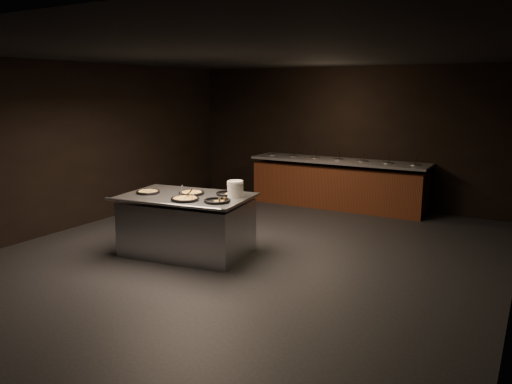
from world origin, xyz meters
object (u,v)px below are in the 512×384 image
pan_veggie_whole (148,192)px  pan_cheese_whole (191,193)px  plate_stack (235,189)px  serving_counter (187,226)px

pan_veggie_whole → pan_cheese_whole: 0.67m
plate_stack → pan_cheese_whole: 0.69m
serving_counter → pan_veggie_whole: bearing=-171.8°
plate_stack → pan_cheese_whole: (-0.66, -0.17, -0.09)m
plate_stack → pan_cheese_whole: plate_stack is taller
plate_stack → pan_veggie_whole: 1.35m
serving_counter → pan_cheese_whole: (0.02, 0.10, 0.48)m
serving_counter → pan_cheese_whole: bearing=72.5°
pan_veggie_whole → pan_cheese_whole: same height
pan_veggie_whole → serving_counter: bearing=15.7°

